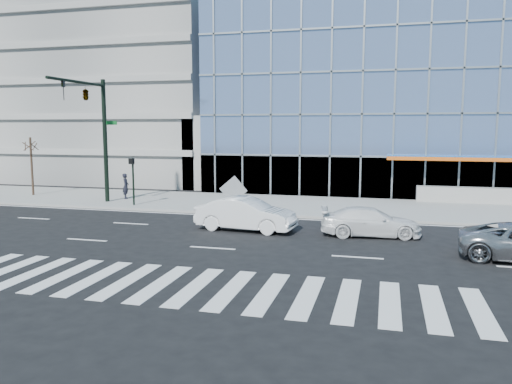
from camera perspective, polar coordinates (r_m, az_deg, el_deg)
ground at (r=24.91m, az=-1.89°, el=-4.30°), size 160.00×160.00×0.00m
sidewalk at (r=32.53m, az=2.12°, el=-1.42°), size 120.00×8.00×0.15m
theatre_building at (r=49.94m, az=23.08°, el=9.60°), size 42.00×26.00×15.00m
parking_garage at (r=56.49m, az=-14.24°, el=12.17°), size 24.00×24.00×20.00m
ramp_block at (r=43.42m, az=-2.74°, el=4.66°), size 6.00×8.00×6.00m
tower_backdrop at (r=102.21m, az=-7.16°, el=17.98°), size 14.00×14.00×48.00m
traffic_signal at (r=33.25m, az=-18.28°, el=8.94°), size 1.14×5.74×8.00m
ped_signal_post at (r=32.41m, az=-13.92°, el=2.02°), size 0.30×0.33×3.00m
street_tree_near at (r=39.74m, az=-24.37°, el=4.89°), size 1.10×1.10×4.23m
white_suv at (r=23.93m, az=12.95°, el=-3.34°), size 4.81×2.47×1.34m
white_sedan at (r=24.58m, az=-1.18°, el=-2.53°), size 5.08×2.23×1.62m
pedestrian at (r=35.62m, az=-14.66°, el=0.66°), size 0.64×0.75×1.76m
tilted_panel at (r=32.17m, az=-2.60°, el=0.26°), size 1.70×0.79×1.83m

